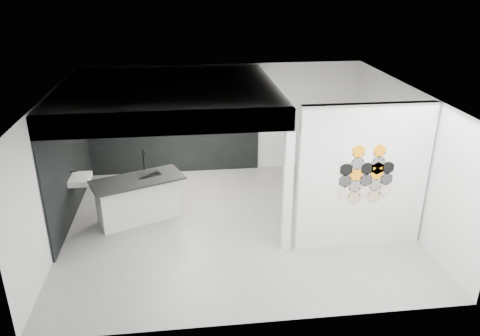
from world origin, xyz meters
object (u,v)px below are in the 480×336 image
partition_panel (363,177)px  wall_basin (80,179)px  glass_bowl (230,121)px  glass_vase (230,120)px  kettle (207,121)px  kitchen_island (138,198)px  stockpot (122,123)px  utensil_cup (153,124)px  bottle_dark (177,122)px

partition_panel → wall_basin: (-5.46, 1.80, -0.55)m
glass_bowl → wall_basin: bearing=-148.7°
glass_vase → kettle: bearing=180.0°
partition_panel → kitchen_island: 4.59m
partition_panel → stockpot: size_ratio=12.89×
kettle → kitchen_island: bearing=-119.3°
wall_basin → glass_vase: (3.39, 2.07, 0.54)m
wall_basin → stockpot: stockpot is taller
partition_panel → glass_vase: (-2.08, 3.87, -0.01)m
stockpot → glass_vase: 2.70m
stockpot → utensil_cup: stockpot is taller
kitchen_island → utensil_cup: (0.26, 2.42, 0.87)m
wall_basin → bottle_dark: (2.04, 2.07, 0.55)m
kitchen_island → bottle_dark: kitchen_island is taller
stockpot → bottle_dark: 1.35m
partition_panel → wall_basin: bearing=161.8°
kettle → utensil_cup: 1.35m
kettle → partition_panel: bearing=-51.1°
glass_vase → bottle_dark: (-1.35, 0.00, 0.01)m
glass_vase → bottle_dark: 1.35m
stockpot → glass_bowl: size_ratio=1.41×
kitchen_island → bottle_dark: bearing=48.4°
bottle_dark → utensil_cup: bearing=180.0°
stockpot → bottle_dark: size_ratio=1.37×
kitchen_island → kettle: bearing=33.9°
wall_basin → bottle_dark: size_ratio=3.79×
kitchen_island → bottle_dark: 2.71m
kettle → bottle_dark: bottle_dark is taller
wall_basin → glass_vase: 4.01m
kitchen_island → utensil_cup: size_ratio=18.73×
kettle → utensil_cup: (-1.35, 0.00, -0.02)m
wall_basin → bottle_dark: bottle_dark is taller
utensil_cup → partition_panel: bearing=-43.9°
kettle → glass_bowl: 0.58m
partition_panel → wall_basin: 5.78m
utensil_cup → glass_vase: bearing=0.0°
stockpot → kitchen_island: bearing=-78.1°
bottle_dark → kitchen_island: bearing=-109.1°
bottle_dark → stockpot: bearing=180.0°
kettle → bottle_dark: size_ratio=1.05×
kitchen_island → stockpot: stockpot is taller
glass_vase → wall_basin: bearing=-148.7°
wall_basin → bottle_dark: bearing=45.4°
glass_bowl → glass_vase: size_ratio=1.11×
stockpot → wall_basin: bearing=-108.5°
wall_basin → bottle_dark: 2.95m
kitchen_island → utensil_cup: kitchen_island is taller
partition_panel → stockpot: (-4.78, 3.87, 0.01)m
partition_panel → utensil_cup: bearing=136.1°
wall_basin → glass_vase: size_ratio=4.33×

